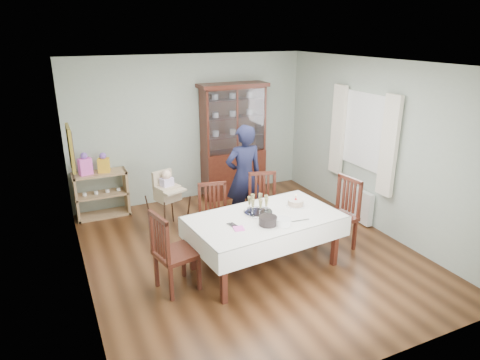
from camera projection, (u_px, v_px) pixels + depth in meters
floor at (250, 252)px, 6.30m from camera, size 5.00×5.00×0.00m
room_shell at (234, 132)px, 6.19m from camera, size 5.00×5.00×5.00m
dining_table at (264, 242)px, 5.80m from camera, size 2.10×1.34×0.76m
china_cabinet at (233, 139)px, 8.16m from camera, size 1.30×0.48×2.18m
sideboard at (102, 194)px, 7.42m from camera, size 0.90×0.38×0.80m
picture_frame at (70, 148)px, 5.55m from camera, size 0.04×0.48×0.58m
window at (365, 131)px, 6.92m from camera, size 0.04×1.02×1.22m
curtain_left at (389, 146)px, 6.40m from camera, size 0.07×0.30×1.55m
curtain_right at (338, 130)px, 7.46m from camera, size 0.07×0.30×1.55m
radiator at (355, 203)px, 7.32m from camera, size 0.10×0.80×0.55m
chair_far_left at (215, 231)px, 6.33m from camera, size 0.52×0.52×0.99m
chair_far_right at (264, 219)px, 6.70m from camera, size 0.56×0.56×1.01m
chair_end_left at (176, 266)px, 5.33m from camera, size 0.56×0.56×1.06m
chair_end_right at (337, 228)px, 6.35m from camera, size 0.54×0.54×1.07m
woman at (244, 177)px, 6.92m from camera, size 0.64×0.43×1.71m
high_chair at (168, 208)px, 6.85m from camera, size 0.58×0.58×1.04m
champagne_tray at (258, 208)px, 5.76m from camera, size 0.39×0.39×0.24m
birthday_cake at (296, 203)px, 5.99m from camera, size 0.26×0.26×0.18m
plate_stack_dark at (268, 221)px, 5.42m from camera, size 0.27×0.27×0.11m
plate_stack_white at (283, 222)px, 5.42m from camera, size 0.23×0.23×0.09m
napkin_stack at (239, 229)px, 5.31m from camera, size 0.15×0.15×0.02m
cutlery at (230, 226)px, 5.40m from camera, size 0.14×0.18×0.01m
cake_knife at (300, 220)px, 5.54m from camera, size 0.25×0.05×0.01m
gift_bag_pink at (85, 165)px, 7.13m from camera, size 0.23×0.18×0.38m
gift_bag_orange at (104, 164)px, 7.25m from camera, size 0.22×0.18×0.35m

